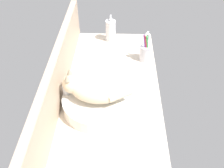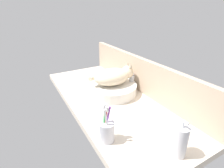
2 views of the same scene
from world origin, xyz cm
name	(u,v)px [view 1 (image 1 of 2)]	position (x,y,z in cm)	size (l,w,h in cm)	color
ground_plane	(109,101)	(0.00, 0.00, -2.00)	(127.15, 52.99, 4.00)	beige
backsplash_panel	(57,80)	(0.00, 24.69, 11.90)	(127.15, 3.60, 23.80)	tan
sink_basin	(98,102)	(-5.92, 4.64, 3.41)	(34.28, 34.28, 6.81)	silver
cat	(95,88)	(-5.88, 6.01, 12.57)	(19.01, 32.08, 14.00)	beige
faucet	(69,93)	(-4.08, 18.77, 7.30)	(4.18, 11.86, 13.60)	silver
soap_dispenser	(111,31)	(55.56, 1.09, 7.07)	(6.56, 6.56, 17.25)	silver
toothbrush_cup	(145,52)	(33.91, -20.47, 5.44)	(6.84, 6.84, 18.71)	silver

